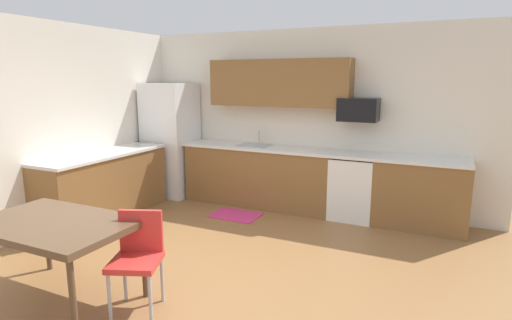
% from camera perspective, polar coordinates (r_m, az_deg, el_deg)
% --- Properties ---
extents(ground_plane, '(12.00, 12.00, 0.00)m').
position_cam_1_polar(ground_plane, '(4.45, -5.73, -15.08)').
color(ground_plane, olive).
extents(wall_back, '(5.80, 0.10, 2.70)m').
position_cam_1_polar(wall_back, '(6.43, 6.35, 5.67)').
color(wall_back, silver).
rests_on(wall_back, ground).
extents(wall_left, '(0.10, 5.80, 2.70)m').
position_cam_1_polar(wall_left, '(5.86, -28.85, 3.80)').
color(wall_left, silver).
rests_on(wall_left, ground).
extents(cabinet_run_back, '(2.37, 0.60, 0.90)m').
position_cam_1_polar(cabinet_run_back, '(6.47, 0.40, -2.32)').
color(cabinet_run_back, brown).
rests_on(cabinet_run_back, ground).
extents(cabinet_run_back_right, '(1.18, 0.60, 0.90)m').
position_cam_1_polar(cabinet_run_back_right, '(5.90, 21.86, -4.48)').
color(cabinet_run_back_right, brown).
rests_on(cabinet_run_back_right, ground).
extents(cabinet_run_left, '(0.60, 2.00, 0.90)m').
position_cam_1_polar(cabinet_run_left, '(6.26, -20.26, -3.50)').
color(cabinet_run_left, brown).
rests_on(cabinet_run_left, ground).
extents(countertop_back, '(4.80, 0.64, 0.04)m').
position_cam_1_polar(countertop_back, '(6.16, 5.19, 1.41)').
color(countertop_back, silver).
rests_on(countertop_back, cabinet_run_back).
extents(countertop_left, '(0.64, 2.00, 0.04)m').
position_cam_1_polar(countertop_left, '(6.16, -20.56, 0.73)').
color(countertop_left, silver).
rests_on(countertop_left, cabinet_run_left).
extents(upper_cabinets_back, '(2.20, 0.34, 0.70)m').
position_cam_1_polar(upper_cabinets_back, '(6.30, 3.17, 10.62)').
color(upper_cabinets_back, brown).
extents(refrigerator, '(0.76, 0.70, 1.89)m').
position_cam_1_polar(refrigerator, '(7.13, -11.72, 2.77)').
color(refrigerator, white).
rests_on(refrigerator, ground).
extents(oven_range, '(0.60, 0.60, 0.91)m').
position_cam_1_polar(oven_range, '(6.01, 13.36, -3.64)').
color(oven_range, white).
rests_on(oven_range, ground).
extents(microwave, '(0.54, 0.36, 0.32)m').
position_cam_1_polar(microwave, '(5.93, 14.04, 6.80)').
color(microwave, black).
extents(sink_basin, '(0.48, 0.40, 0.14)m').
position_cam_1_polar(sink_basin, '(6.41, -0.27, 1.49)').
color(sink_basin, '#A5A8AD').
rests_on(sink_basin, countertop_back).
extents(sink_faucet, '(0.02, 0.02, 0.24)m').
position_cam_1_polar(sink_faucet, '(6.55, 0.41, 3.11)').
color(sink_faucet, '#B2B5BA').
rests_on(sink_faucet, countertop_back).
extents(dining_table, '(1.40, 0.90, 0.75)m').
position_cam_1_polar(dining_table, '(4.02, -26.23, -8.44)').
color(dining_table, brown).
rests_on(dining_table, ground).
extents(chair_near_table, '(0.52, 0.52, 0.85)m').
position_cam_1_polar(chair_near_table, '(3.74, -16.09, -12.25)').
color(chair_near_table, red).
rests_on(chair_near_table, ground).
extents(floor_mat, '(0.70, 0.50, 0.01)m').
position_cam_1_polar(floor_mat, '(6.07, -2.88, -7.64)').
color(floor_mat, '#CC3372').
rests_on(floor_mat, ground).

